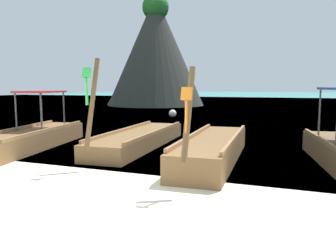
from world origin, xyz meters
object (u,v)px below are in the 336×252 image
(longtail_boat_green_ribbon, at_px, (139,139))
(karst_rock, at_px, (154,53))
(mooring_buoy_near, at_px, (173,113))
(longtail_boat_red_ribbon, at_px, (32,138))
(longtail_boat_orange_ribbon, at_px, (213,149))

(longtail_boat_green_ribbon, xyz_separation_m, karst_rock, (-9.81, 23.81, 5.34))
(longtail_boat_green_ribbon, relative_size, mooring_buoy_near, 12.96)
(longtail_boat_green_ribbon, height_order, karst_rock, karst_rock)
(karst_rock, relative_size, mooring_buoy_near, 23.29)
(longtail_boat_red_ribbon, distance_m, karst_rock, 26.71)
(longtail_boat_green_ribbon, bearing_deg, karst_rock, 112.40)
(longtail_boat_green_ribbon, relative_size, longtail_boat_orange_ribbon, 1.09)
(longtail_boat_red_ribbon, distance_m, longtail_boat_green_ribbon, 3.56)
(longtail_boat_orange_ribbon, xyz_separation_m, mooring_buoy_near, (-5.65, 12.04, -0.08))
(longtail_boat_orange_ribbon, bearing_deg, longtail_boat_green_ribbon, 156.12)
(longtail_boat_green_ribbon, bearing_deg, mooring_buoy_near, 104.47)
(longtail_boat_red_ribbon, bearing_deg, mooring_buoy_near, 87.98)
(karst_rock, bearing_deg, longtail_boat_red_ribbon, -75.41)
(longtail_boat_orange_ribbon, bearing_deg, longtail_boat_red_ribbon, -177.52)
(longtail_boat_red_ribbon, distance_m, mooring_buoy_near, 12.31)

